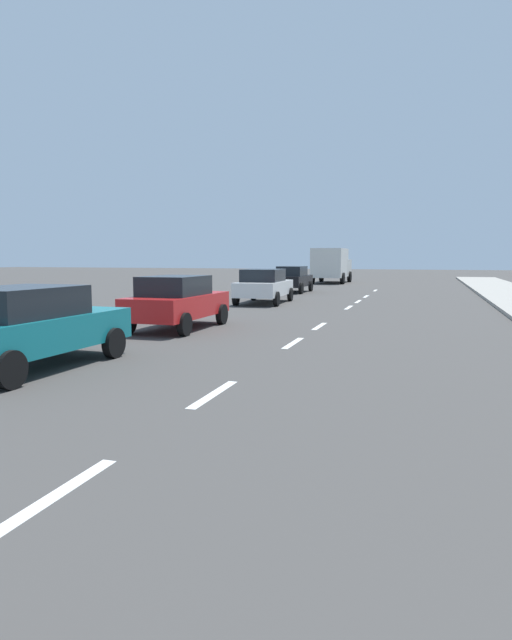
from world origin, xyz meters
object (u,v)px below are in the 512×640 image
parked_car_red (177,301)px  parked_car_teal (26,325)px  parked_car_black (293,278)px  delivery_truck (331,265)px  parked_car_white (264,285)px

parked_car_red → parked_car_teal: bearing=-91.3°
parked_car_red → parked_car_black: (-0.69, 17.48, -0.00)m
parked_car_black → delivery_truck: bearing=89.4°
parked_car_red → parked_car_white: 9.46m
delivery_truck → parked_car_black: bearing=-90.7°
parked_car_red → delivery_truck: delivery_truck is taller
parked_car_black → delivery_truck: 12.72m
parked_car_white → parked_car_black: size_ratio=1.13×
delivery_truck → parked_car_red: bearing=-88.8°
parked_car_teal → parked_car_white: 15.67m
delivery_truck → parked_car_white: bearing=-88.7°
parked_car_red → delivery_truck: size_ratio=0.65×
parked_car_black → delivery_truck: (0.21, 12.70, 0.67)m
parked_car_teal → parked_car_black: same height
parked_car_teal → delivery_truck: 36.39m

